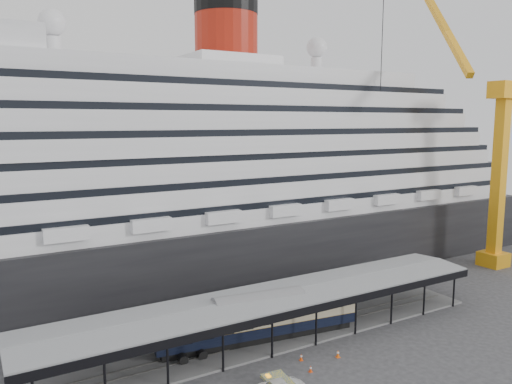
{
  "coord_description": "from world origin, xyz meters",
  "views": [
    {
      "loc": [
        -29.6,
        -40.95,
        24.75
      ],
      "look_at": [
        -0.67,
        8.0,
        16.64
      ],
      "focal_mm": 35.0,
      "sensor_mm": 36.0,
      "label": 1
    }
  ],
  "objects": [
    {
      "name": "ground",
      "position": [
        0.0,
        0.0,
        0.0
      ],
      "size": [
        200.0,
        200.0,
        0.0
      ],
      "primitive_type": "plane",
      "color": "#313133",
      "rests_on": "ground"
    },
    {
      "name": "crane_yellow",
      "position": [
        47.06,
        10.54,
        19.96
      ],
      "size": [
        23.83,
        18.78,
        47.6
      ],
      "color": "orange",
      "rests_on": "ground"
    },
    {
      "name": "traffic_cone_left",
      "position": [
        -0.61,
        -1.16,
        0.37
      ],
      "size": [
        0.46,
        0.46,
        0.75
      ],
      "rotation": [
        0.0,
        0.0,
        -0.23
      ],
      "color": "#E0470C",
      "rests_on": "ground"
    },
    {
      "name": "traffic_cone_right",
      "position": [
        3.14,
        -2.58,
        0.42
      ],
      "size": [
        0.5,
        0.5,
        0.84
      ],
      "rotation": [
        0.0,
        0.0,
        -0.17
      ],
      "color": "#F55B0D",
      "rests_on": "ground"
    },
    {
      "name": "cruise_ship",
      "position": [
        0.05,
        32.0,
        18.35
      ],
      "size": [
        130.0,
        30.0,
        43.9
      ],
      "color": "black",
      "rests_on": "ground"
    },
    {
      "name": "traffic_cone_mid",
      "position": [
        -1.23,
        -3.63,
        0.35
      ],
      "size": [
        0.42,
        0.42,
        0.7
      ],
      "rotation": [
        0.0,
        0.0,
        0.18
      ],
      "color": "#E4410C",
      "rests_on": "ground"
    },
    {
      "name": "pullman_carriage",
      "position": [
        -2.1,
        5.0,
        2.82
      ],
      "size": [
        23.95,
        6.16,
        23.32
      ],
      "rotation": [
        0.0,
        0.0,
        -0.13
      ],
      "color": "black",
      "rests_on": "ground"
    },
    {
      "name": "platform_canopy",
      "position": [
        0.0,
        5.0,
        2.36
      ],
      "size": [
        56.0,
        9.18,
        5.3
      ],
      "color": "slate",
      "rests_on": "ground"
    }
  ]
}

